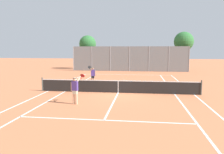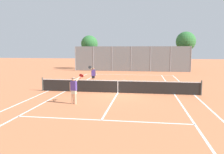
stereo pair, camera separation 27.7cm
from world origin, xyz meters
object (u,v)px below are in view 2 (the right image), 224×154
object	(u,v)px
loose_tennis_ball_1	(108,82)
tree_behind_left	(90,44)
loose_tennis_ball_3	(123,81)
player_near_side	(74,89)
tennis_net	(118,86)
tree_behind_right	(186,42)
loose_tennis_ball_4	(113,75)
loose_tennis_ball_2	(127,78)
player_far_left	(93,75)

from	to	relation	value
loose_tennis_ball_1	tree_behind_left	bearing A→B (deg)	110.89
loose_tennis_ball_3	player_near_side	bearing A→B (deg)	-102.31
player_near_side	tree_behind_left	distance (m)	23.70
tennis_net	tree_behind_right	xyz separation A→B (m)	(8.13, 18.41, 3.83)
loose_tennis_ball_3	loose_tennis_ball_4	size ratio (longest dim) A/B	1.00
loose_tennis_ball_2	loose_tennis_ball_1	bearing A→B (deg)	-117.21
player_near_side	loose_tennis_ball_4	world-z (taller)	player_near_side
loose_tennis_ball_4	loose_tennis_ball_2	bearing A→B (deg)	-54.37
loose_tennis_ball_3	loose_tennis_ball_4	xyz separation A→B (m)	(-1.83, 5.45, 0.00)
tree_behind_left	tennis_net	bearing A→B (deg)	-70.15
player_far_left	tree_behind_right	distance (m)	18.75
loose_tennis_ball_4	tree_behind_right	distance (m)	13.07
player_near_side	loose_tennis_ball_4	distance (m)	14.98
player_far_left	loose_tennis_ball_2	bearing A→B (deg)	61.55
tennis_net	loose_tennis_ball_2	world-z (taller)	tennis_net
loose_tennis_ball_2	player_near_side	bearing A→B (deg)	-100.37
tree_behind_right	loose_tennis_ball_3	bearing A→B (deg)	-123.25
tennis_net	player_near_side	size ratio (longest dim) A/B	6.76
tennis_net	tree_behind_left	xyz separation A→B (m)	(-6.98, 19.32, 3.56)
tree_behind_left	tree_behind_right	bearing A→B (deg)	-3.47
loose_tennis_ball_2	loose_tennis_ball_4	xyz separation A→B (m)	(-1.99, 2.77, 0.00)
player_far_left	tree_behind_left	bearing A→B (deg)	105.15
loose_tennis_ball_1	loose_tennis_ball_3	xyz separation A→B (m)	(1.50, 0.54, 0.00)
tennis_net	loose_tennis_ball_1	bearing A→B (deg)	107.04
player_far_left	loose_tennis_ball_4	xyz separation A→B (m)	(0.74, 7.80, -0.89)
player_far_left	loose_tennis_ball_1	xyz separation A→B (m)	(1.07, 1.80, -0.89)
loose_tennis_ball_4	tree_behind_right	xyz separation A→B (m)	(10.08, 7.13, 4.30)
tennis_net	loose_tennis_ball_1	xyz separation A→B (m)	(-1.62, 5.29, -0.48)
loose_tennis_ball_2	loose_tennis_ball_3	world-z (taller)	same
player_far_left	tree_behind_left	size ratio (longest dim) A/B	0.32
player_near_side	player_far_left	xyz separation A→B (m)	(-0.49, 7.15, 0.00)
loose_tennis_ball_3	tree_behind_left	size ratio (longest dim) A/B	0.01
tennis_net	loose_tennis_ball_4	size ratio (longest dim) A/B	181.82
loose_tennis_ball_1	tree_behind_right	world-z (taller)	tree_behind_right
loose_tennis_ball_2	tree_behind_left	world-z (taller)	tree_behind_left
tree_behind_left	tree_behind_right	world-z (taller)	tree_behind_right
loose_tennis_ball_4	tree_behind_left	distance (m)	10.31
loose_tennis_ball_1	tree_behind_right	bearing A→B (deg)	53.40
tennis_net	loose_tennis_ball_2	bearing A→B (deg)	89.75
loose_tennis_ball_1	tennis_net	bearing A→B (deg)	-72.96
tree_behind_right	player_far_left	bearing A→B (deg)	-125.92
loose_tennis_ball_4	tree_behind_right	bearing A→B (deg)	35.27
loose_tennis_ball_2	tree_behind_left	bearing A→B (deg)	122.95
player_near_side	player_far_left	distance (m)	7.17
player_near_side	tree_behind_left	bearing A→B (deg)	101.75
tennis_net	tree_behind_right	world-z (taller)	tree_behind_right
loose_tennis_ball_4	loose_tennis_ball_1	bearing A→B (deg)	-86.83
player_far_left	loose_tennis_ball_1	bearing A→B (deg)	59.39
player_near_side	loose_tennis_ball_1	world-z (taller)	player_near_side
loose_tennis_ball_1	loose_tennis_ball_4	bearing A→B (deg)	93.17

